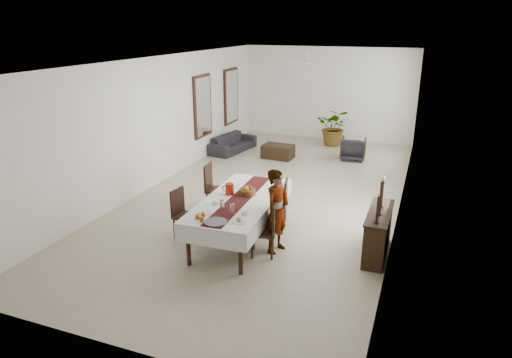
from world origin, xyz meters
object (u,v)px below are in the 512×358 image
Objects in this scene: red_pitcher at (230,189)px; sideboard_body at (378,234)px; woman at (277,211)px; sofa at (233,143)px; dining_table_top at (240,201)px.

sideboard_body is at bearing 2.84° from red_pitcher.
sofa is at bearing 46.19° from woman.
red_pitcher reaches higher than sofa.
woman is 1.16× the size of sideboard_body.
red_pitcher is 0.14× the size of woman.
woman is 6.95m from sofa.
sideboard_body is at bearing 4.47° from dining_table_top.
red_pitcher is 6.16m from sofa.
woman is at bearing -139.92° from sofa.
red_pitcher is 0.16× the size of sideboard_body.
sofa is (-3.49, 5.99, -0.51)m from woman.
dining_table_top is 0.83m from woman.
dining_table_top is 12.00× the size of red_pitcher.
sofa is at bearing 113.14° from red_pitcher.
red_pitcher is (-0.28, 0.15, 0.15)m from dining_table_top.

